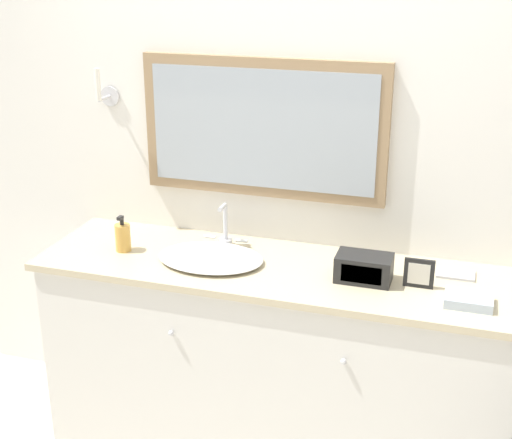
{
  "coord_description": "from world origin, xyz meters",
  "views": [
    {
      "loc": [
        0.73,
        -2.29,
        2.12
      ],
      "look_at": [
        -0.08,
        0.3,
        1.09
      ],
      "focal_mm": 50.0,
      "sensor_mm": 36.0,
      "label": 1
    }
  ],
  "objects_px": {
    "soap_bottle": "(123,237)",
    "sink_basin": "(211,256)",
    "picture_frame": "(419,273)",
    "appliance_box": "(364,268)"
  },
  "relations": [
    {
      "from": "sink_basin",
      "to": "soap_bottle",
      "type": "height_order",
      "value": "sink_basin"
    },
    {
      "from": "appliance_box",
      "to": "sink_basin",
      "type": "bearing_deg",
      "value": -179.9
    },
    {
      "from": "soap_bottle",
      "to": "picture_frame",
      "type": "bearing_deg",
      "value": 0.73
    },
    {
      "from": "soap_bottle",
      "to": "appliance_box",
      "type": "relative_size",
      "value": 0.74
    },
    {
      "from": "appliance_box",
      "to": "picture_frame",
      "type": "xyz_separation_m",
      "value": [
        0.21,
        0.0,
        0.01
      ]
    },
    {
      "from": "soap_bottle",
      "to": "appliance_box",
      "type": "bearing_deg",
      "value": 0.77
    },
    {
      "from": "sink_basin",
      "to": "soap_bottle",
      "type": "relative_size",
      "value": 2.77
    },
    {
      "from": "soap_bottle",
      "to": "sink_basin",
      "type": "bearing_deg",
      "value": 1.84
    },
    {
      "from": "sink_basin",
      "to": "appliance_box",
      "type": "xyz_separation_m",
      "value": [
        0.64,
        0.0,
        0.03
      ]
    },
    {
      "from": "sink_basin",
      "to": "picture_frame",
      "type": "height_order",
      "value": "sink_basin"
    }
  ]
}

